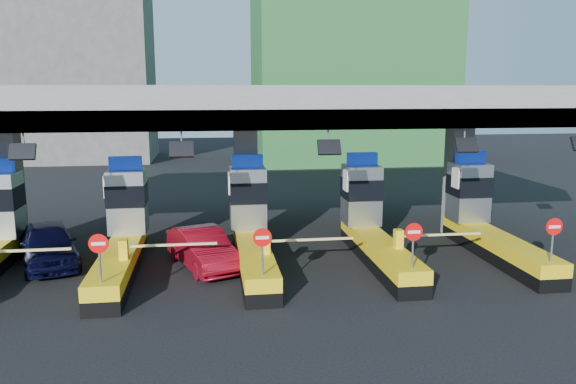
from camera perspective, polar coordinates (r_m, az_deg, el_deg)
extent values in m
plane|color=black|center=(22.86, -3.71, -7.10)|extent=(120.00, 120.00, 0.00)
cube|color=slate|center=(24.81, -4.43, 8.95)|extent=(28.00, 12.00, 1.50)
cube|color=#4C4C49|center=(19.14, -3.28, 7.34)|extent=(28.00, 0.60, 0.70)
cube|color=slate|center=(26.45, -26.48, 0.35)|extent=(1.00, 1.00, 5.50)
cube|color=slate|center=(25.14, -4.32, 0.95)|extent=(1.00, 1.00, 5.50)
cube|color=slate|center=(27.65, 16.84, 1.39)|extent=(1.00, 1.00, 5.50)
cylinder|color=slate|center=(20.00, -25.28, 4.77)|extent=(0.06, 0.06, 0.50)
cube|color=black|center=(19.84, -25.37, 3.71)|extent=(0.80, 0.38, 0.54)
cylinder|color=slate|center=(19.13, -10.77, 5.37)|extent=(0.06, 0.06, 0.50)
cube|color=black|center=(18.97, -10.76, 4.27)|extent=(0.80, 0.38, 0.54)
cylinder|color=slate|center=(19.55, 4.10, 5.63)|extent=(0.06, 0.06, 0.50)
cube|color=black|center=(19.39, 4.21, 4.55)|extent=(0.80, 0.38, 0.54)
cylinder|color=slate|center=(21.18, 17.50, 5.55)|extent=(0.06, 0.06, 0.50)
cube|color=black|center=(21.03, 17.68, 4.55)|extent=(0.80, 0.38, 0.54)
cube|color=#9EA3A8|center=(25.40, -27.23, -1.12)|extent=(1.50, 1.50, 2.60)
cube|color=white|center=(21.26, -25.39, -5.39)|extent=(3.20, 0.08, 0.08)
cube|color=black|center=(22.03, -16.69, -7.53)|extent=(1.20, 8.00, 0.50)
cube|color=#E5B70C|center=(21.89, -16.76, -6.28)|extent=(1.20, 8.00, 0.50)
cube|color=#9EA3A8|center=(24.22, -15.99, -0.87)|extent=(1.50, 1.50, 2.60)
cube|color=black|center=(24.15, -16.03, -0.19)|extent=(1.56, 1.56, 0.90)
cube|color=#0C2DBF|center=(23.97, -16.18, 2.83)|extent=(1.30, 0.35, 0.55)
cube|color=white|center=(23.93, -18.06, 0.59)|extent=(0.06, 0.70, 0.90)
cylinder|color=slate|center=(18.24, -18.57, -6.78)|extent=(0.07, 0.07, 1.30)
cylinder|color=red|center=(18.05, -18.69, -4.98)|extent=(0.60, 0.04, 0.60)
cube|color=white|center=(18.02, -18.71, -5.00)|extent=(0.42, 0.02, 0.10)
cube|color=#E5B70C|center=(20.53, -16.37, -5.62)|extent=(0.30, 0.35, 0.70)
cube|color=white|center=(20.33, -11.76, -5.28)|extent=(3.20, 0.08, 0.08)
cube|color=black|center=(21.84, -3.51, -7.26)|extent=(1.20, 8.00, 0.50)
cube|color=#E5B70C|center=(21.69, -3.52, -6.00)|extent=(1.20, 8.00, 0.50)
cube|color=#9EA3A8|center=(24.04, -4.11, -0.58)|extent=(1.50, 1.50, 2.60)
cube|color=black|center=(23.96, -4.11, 0.12)|extent=(1.56, 1.56, 0.90)
cube|color=#0C2DBF|center=(23.79, -4.16, 3.16)|extent=(1.30, 0.35, 0.55)
cube|color=white|center=(23.58, -6.02, 0.91)|extent=(0.06, 0.70, 0.90)
cylinder|color=slate|center=(17.99, -2.62, -6.46)|extent=(0.07, 0.07, 1.30)
cylinder|color=red|center=(17.80, -2.62, -4.64)|extent=(0.60, 0.04, 0.60)
cube|color=white|center=(17.78, -2.61, -4.66)|extent=(0.42, 0.02, 0.10)
cube|color=#E5B70C|center=(20.40, -2.28, -5.29)|extent=(0.30, 0.35, 0.70)
cube|color=white|center=(20.60, 2.30, -4.85)|extent=(3.20, 0.08, 0.08)
cube|color=black|center=(22.76, 9.23, -6.64)|extent=(1.20, 8.00, 0.50)
cube|color=#E5B70C|center=(22.62, 9.26, -5.43)|extent=(1.20, 8.00, 0.50)
cube|color=#9EA3A8|center=(24.88, 7.45, -0.26)|extent=(1.50, 1.50, 2.60)
cube|color=black|center=(24.81, 7.48, 0.41)|extent=(1.56, 1.56, 0.90)
cube|color=#0C2DBF|center=(24.64, 7.54, 3.35)|extent=(1.30, 0.35, 0.55)
cube|color=white|center=(24.27, 5.86, 1.18)|extent=(0.06, 0.70, 0.90)
cylinder|color=slate|center=(19.11, 12.56, -5.70)|extent=(0.07, 0.07, 1.30)
cylinder|color=red|center=(18.92, 12.66, -3.98)|extent=(0.60, 0.04, 0.60)
cube|color=white|center=(18.90, 12.69, -3.99)|extent=(0.42, 0.02, 0.10)
cube|color=#E5B70C|center=(21.47, 11.16, -4.69)|extent=(0.30, 0.35, 0.70)
cube|color=white|center=(22.04, 15.23, -4.20)|extent=(3.20, 0.08, 0.08)
cube|color=black|center=(24.68, 20.44, -5.82)|extent=(1.20, 8.00, 0.50)
cube|color=#E5B70C|center=(24.55, 20.51, -4.70)|extent=(1.20, 8.00, 0.50)
cube|color=#9EA3A8|center=(26.65, 17.87, 0.03)|extent=(1.50, 1.50, 2.60)
cube|color=black|center=(26.59, 17.92, 0.66)|extent=(1.56, 1.56, 0.90)
cube|color=#0C2DBF|center=(26.43, 18.06, 3.40)|extent=(1.30, 0.35, 0.55)
cube|color=white|center=(25.93, 16.65, 1.39)|extent=(0.06, 0.70, 0.90)
cylinder|color=slate|center=(21.36, 25.26, -4.75)|extent=(0.07, 0.07, 1.30)
cylinder|color=red|center=(21.20, 25.43, -3.20)|extent=(0.60, 0.04, 0.60)
cube|color=white|center=(21.18, 25.46, -3.22)|extent=(0.42, 0.02, 0.10)
cube|color=#E5B70C|center=(23.58, 22.74, -3.96)|extent=(0.30, 0.35, 0.70)
cube|color=white|center=(24.43, 26.08, -3.49)|extent=(3.20, 0.08, 0.08)
cube|color=#1E5926|center=(55.90, 6.34, 17.67)|extent=(18.00, 12.00, 28.00)
cube|color=#4C4C49|center=(59.10, -20.67, 11.81)|extent=(14.00, 10.00, 18.00)
imported|color=black|center=(24.18, -23.19, -4.88)|extent=(3.54, 5.35, 1.69)
imported|color=maroon|center=(22.19, -8.65, -5.69)|extent=(3.11, 4.89, 1.52)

